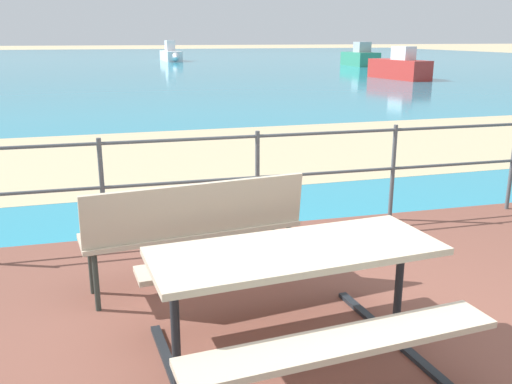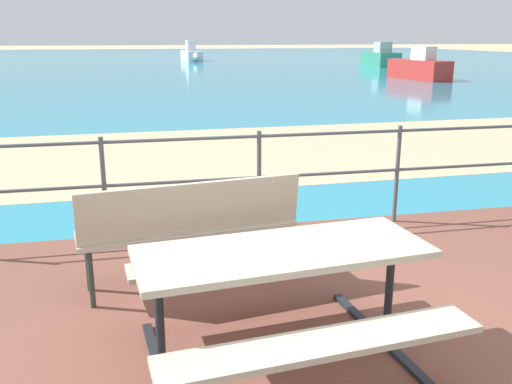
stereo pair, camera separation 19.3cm
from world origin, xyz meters
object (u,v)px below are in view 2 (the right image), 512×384
picnic_table (283,277)px  boat_mid (192,54)px  boat_near (380,58)px  boat_far (417,68)px  park_bench (190,222)px

picnic_table → boat_mid: size_ratio=0.37×
boat_near → boat_mid: (-11.40, 10.40, -0.03)m
boat_mid → boat_far: boat_mid is taller
boat_mid → boat_far: bearing=18.0°
park_bench → boat_far: (12.65, 19.97, -0.08)m
boat_near → boat_far: size_ratio=0.89×
boat_near → boat_mid: boat_mid is taller
boat_mid → boat_near: bearing=44.9°
picnic_table → boat_far: 24.44m
boat_near → boat_far: 11.57m
park_bench → boat_mid: boat_mid is taller
boat_near → boat_mid: size_ratio=0.76×
boat_far → park_bench: bearing=139.1°
picnic_table → boat_far: boat_far is taller
park_bench → boat_near: boat_near is taller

